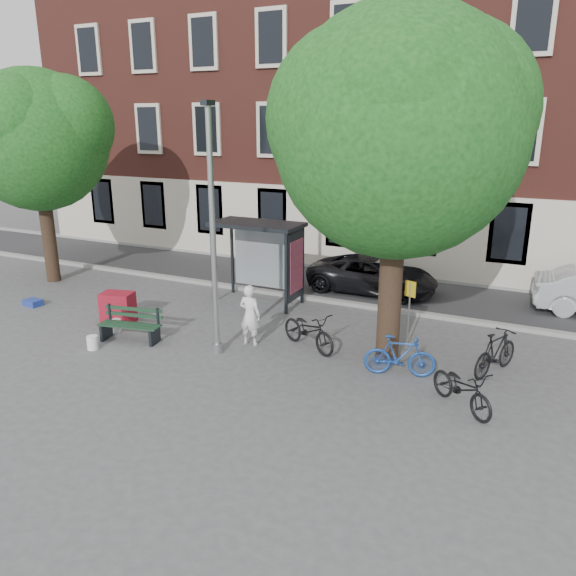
# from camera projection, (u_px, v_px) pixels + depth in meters

# --- Properties ---
(ground) EXTENTS (90.00, 90.00, 0.00)m
(ground) POSITION_uv_depth(u_px,v_px,m) (217.00, 352.00, 14.32)
(ground) COLOR #4C4C4F
(ground) RESTS_ON ground
(road) EXTENTS (40.00, 4.00, 0.01)m
(road) POSITION_uv_depth(u_px,v_px,m) (322.00, 283.00, 20.35)
(road) COLOR #28282B
(road) RESTS_ON ground
(curb_near) EXTENTS (40.00, 0.25, 0.12)m
(curb_near) POSITION_uv_depth(u_px,v_px,m) (299.00, 296.00, 18.61)
(curb_near) COLOR gray
(curb_near) RESTS_ON ground
(curb_far) EXTENTS (40.00, 0.25, 0.12)m
(curb_far) POSITION_uv_depth(u_px,v_px,m) (341.00, 269.00, 22.06)
(curb_far) COLOR gray
(curb_far) RESTS_ON ground
(building_row) EXTENTS (30.00, 8.00, 14.00)m
(building_row) POSITION_uv_depth(u_px,v_px,m) (379.00, 87.00, 23.51)
(building_row) COLOR brown
(building_row) RESTS_ON ground
(lamppost) EXTENTS (0.28, 0.35, 6.11)m
(lamppost) POSITION_uv_depth(u_px,v_px,m) (213.00, 245.00, 13.51)
(lamppost) COLOR #9EA0A3
(lamppost) RESTS_ON ground
(tree_right) EXTENTS (5.76, 5.60, 8.20)m
(tree_right) POSITION_uv_depth(u_px,v_px,m) (399.00, 123.00, 12.22)
(tree_right) COLOR black
(tree_right) RESTS_ON ground
(tree_left) EXTENTS (5.18, 4.86, 7.40)m
(tree_left) POSITION_uv_depth(u_px,v_px,m) (33.00, 134.00, 19.03)
(tree_left) COLOR black
(tree_left) RESTS_ON ground
(bus_shelter) EXTENTS (2.85, 1.45, 2.62)m
(bus_shelter) POSITION_uv_depth(u_px,v_px,m) (270.00, 245.00, 17.56)
(bus_shelter) COLOR #1E2328
(bus_shelter) RESTS_ON ground
(painter) EXTENTS (0.60, 0.39, 1.63)m
(painter) POSITION_uv_depth(u_px,v_px,m) (250.00, 315.00, 14.58)
(painter) COLOR white
(painter) RESTS_ON ground
(bench) EXTENTS (1.74, 0.86, 0.86)m
(bench) POSITION_uv_depth(u_px,v_px,m) (131.00, 326.00, 14.97)
(bench) COLOR #1E2328
(bench) RESTS_ON ground
(bike_a) EXTENTS (2.01, 1.44, 1.00)m
(bike_a) POSITION_uv_depth(u_px,v_px,m) (309.00, 330.00, 14.40)
(bike_a) COLOR black
(bike_a) RESTS_ON ground
(bike_b) EXTENTS (1.70, 0.86, 0.99)m
(bike_b) POSITION_uv_depth(u_px,v_px,m) (400.00, 356.00, 12.86)
(bike_b) COLOR #1A4194
(bike_b) RESTS_ON ground
(bike_c) EXTENTS (1.73, 1.60, 0.92)m
(bike_c) POSITION_uv_depth(u_px,v_px,m) (462.00, 388.00, 11.39)
(bike_c) COLOR black
(bike_c) RESTS_ON ground
(bike_d) EXTENTS (1.15, 1.80, 1.05)m
(bike_d) POSITION_uv_depth(u_px,v_px,m) (496.00, 352.00, 12.96)
(bike_d) COLOR black
(bike_d) RESTS_ON ground
(car_dark) EXTENTS (4.39, 2.05, 1.22)m
(car_dark) POSITION_uv_depth(u_px,v_px,m) (372.00, 275.00, 19.14)
(car_dark) COLOR black
(car_dark) RESTS_ON ground
(red_stand) EXTENTS (1.02, 0.80, 0.90)m
(red_stand) POSITION_uv_depth(u_px,v_px,m) (118.00, 308.00, 16.29)
(red_stand) COLOR maroon
(red_stand) RESTS_ON ground
(blue_crate) EXTENTS (0.58, 0.45, 0.20)m
(blue_crate) POSITION_uv_depth(u_px,v_px,m) (33.00, 303.00, 17.85)
(blue_crate) COLOR navy
(blue_crate) RESTS_ON ground
(bucket_a) EXTENTS (0.33, 0.33, 0.36)m
(bucket_a) POSITION_uv_depth(u_px,v_px,m) (92.00, 343.00, 14.44)
(bucket_a) COLOR white
(bucket_a) RESTS_ON ground
(bucket_b) EXTENTS (0.37, 0.37, 0.36)m
(bucket_b) POSITION_uv_depth(u_px,v_px,m) (116.00, 326.00, 15.63)
(bucket_b) COLOR silver
(bucket_b) RESTS_ON ground
(bucket_c) EXTENTS (0.31, 0.31, 0.36)m
(bucket_c) POSITION_uv_depth(u_px,v_px,m) (124.00, 308.00, 17.12)
(bucket_c) COLOR white
(bucket_c) RESTS_ON ground
(notice_sign) EXTENTS (0.30, 0.14, 1.81)m
(notice_sign) POSITION_uv_depth(u_px,v_px,m) (410.00, 301.00, 14.18)
(notice_sign) COLOR #9EA0A3
(notice_sign) RESTS_ON ground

